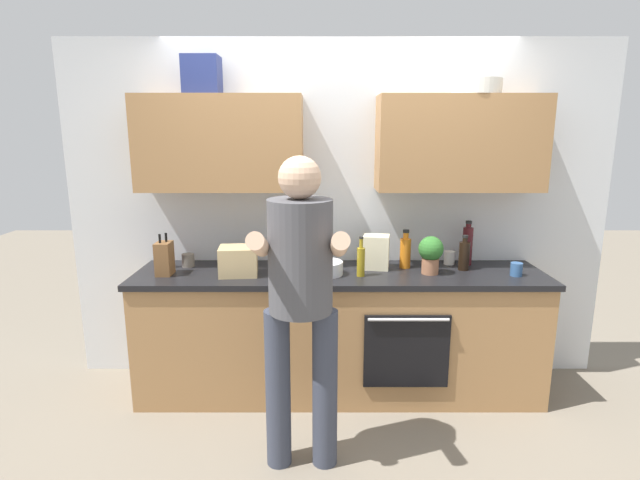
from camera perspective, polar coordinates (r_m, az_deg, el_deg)
name	(u,v)px	position (r m, az deg, el deg)	size (l,w,h in m)	color
ground_plane	(339,390)	(3.79, 2.20, -16.92)	(12.00, 12.00, 0.00)	#756B5B
back_wall_unit	(339,182)	(3.59, 2.23, 6.70)	(4.00, 0.39, 2.50)	silver
counter	(340,332)	(3.59, 2.29, -10.62)	(2.84, 0.67, 0.90)	#A37547
person_standing	(301,291)	(2.62, -2.24, -5.88)	(0.49, 0.45, 1.74)	#383D4C
bottle_syrup	(288,256)	(3.40, -3.72, -1.87)	(0.07, 0.07, 0.30)	#8C4C14
bottle_oil	(361,260)	(3.32, 4.77, -2.38)	(0.05, 0.05, 0.27)	olive
bottle_hotsauce	(163,257)	(3.69, -17.66, -1.85)	(0.06, 0.06, 0.20)	red
bottle_wine	(468,245)	(3.75, 16.69, -0.56)	(0.07, 0.07, 0.33)	#471419
bottle_soy	(464,255)	(3.60, 16.34, -1.69)	(0.07, 0.07, 0.25)	black
bottle_juice	(405,252)	(3.57, 9.86, -1.35)	(0.08, 0.08, 0.28)	orange
cup_tea	(517,269)	(3.59, 21.78, -3.17)	(0.08, 0.08, 0.09)	#33598C
cup_coffee	(450,258)	(3.75, 14.75, -1.99)	(0.08, 0.08, 0.10)	white
cup_stoneware	(188,260)	(3.68, -14.97, -2.28)	(0.09, 0.09, 0.09)	slate
mixing_bowl	(325,268)	(3.36, 0.60, -3.25)	(0.24, 0.24, 0.09)	silver
knife_block	(165,258)	(3.51, -17.53, -2.03)	(0.10, 0.14, 0.29)	brown
potted_herb	(431,253)	(3.44, 12.71, -1.43)	(0.17, 0.17, 0.26)	#9E6647
grocery_bag_bread	(239,261)	(3.39, -9.39, -2.39)	(0.25, 0.22, 0.19)	tan
grocery_bag_rice	(376,252)	(3.52, 6.53, -1.38)	(0.18, 0.16, 0.24)	beige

